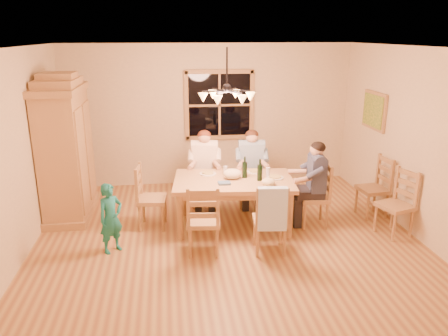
{
  "coord_description": "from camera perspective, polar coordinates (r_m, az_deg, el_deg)",
  "views": [
    {
      "loc": [
        -0.81,
        -5.81,
        2.87
      ],
      "look_at": [
        -0.03,
        0.1,
        1.02
      ],
      "focal_mm": 35.0,
      "sensor_mm": 36.0,
      "label": 1
    }
  ],
  "objects": [
    {
      "name": "cap",
      "position": [
        6.34,
        5.82,
        -1.81
      ],
      "size": [
        0.2,
        0.2,
        0.11
      ],
      "primitive_type": "ellipsoid",
      "color": "#CFBC8A",
      "rests_on": "dining_table"
    },
    {
      "name": "window",
      "position": [
        8.44,
        -0.6,
        8.22
      ],
      "size": [
        1.3,
        0.06,
        1.3
      ],
      "color": "black",
      "rests_on": "wall_back"
    },
    {
      "name": "chair_near_left",
      "position": [
        5.97,
        -2.67,
        -8.3
      ],
      "size": [
        0.48,
        0.46,
        0.99
      ],
      "rotation": [
        0.0,
        0.0,
        -0.1
      ],
      "color": "#9D7845",
      "rests_on": "floor"
    },
    {
      "name": "chair_spare_front",
      "position": [
        6.93,
        21.29,
        -5.79
      ],
      "size": [
        0.54,
        0.55,
        0.99
      ],
      "rotation": [
        0.0,
        0.0,
        1.89
      ],
      "color": "#9D7845",
      "rests_on": "floor"
    },
    {
      "name": "wall_back",
      "position": [
        8.49,
        -1.98,
        6.88
      ],
      "size": [
        5.5,
        0.02,
        2.7
      ],
      "primitive_type": "cube",
      "color": "beige",
      "rests_on": "floor"
    },
    {
      "name": "plate_woman",
      "position": [
        6.82,
        -2.13,
        -0.75
      ],
      "size": [
        0.26,
        0.26,
        0.02
      ],
      "primitive_type": "cylinder",
      "color": "white",
      "rests_on": "dining_table"
    },
    {
      "name": "chair_far_left",
      "position": [
        7.52,
        -2.49,
        -2.76
      ],
      "size": [
        0.48,
        0.46,
        0.99
      ],
      "rotation": [
        0.0,
        0.0,
        3.04
      ],
      "color": "#9D7845",
      "rests_on": "floor"
    },
    {
      "name": "adult_slate_man",
      "position": [
        6.74,
        11.86,
        -0.7
      ],
      "size": [
        0.46,
        0.42,
        0.87
      ],
      "rotation": [
        0.0,
        0.0,
        1.47
      ],
      "color": "#39405B",
      "rests_on": "floor"
    },
    {
      "name": "adult_plaid_man",
      "position": [
        7.39,
        3.62,
        1.23
      ],
      "size": [
        0.42,
        0.46,
        0.87
      ],
      "rotation": [
        0.0,
        0.0,
        3.04
      ],
      "color": "#315F87",
      "rests_on": "floor"
    },
    {
      "name": "chandelier",
      "position": [
        5.92,
        0.38,
        9.51
      ],
      "size": [
        0.77,
        0.68,
        0.71
      ],
      "color": "black",
      "rests_on": "ceiling"
    },
    {
      "name": "chair_end_left",
      "position": [
        6.8,
        -9.31,
        -5.22
      ],
      "size": [
        0.46,
        0.48,
        0.99
      ],
      "rotation": [
        0.0,
        0.0,
        -1.67
      ],
      "color": "#9D7845",
      "rests_on": "floor"
    },
    {
      "name": "cloth_bundle",
      "position": [
        6.59,
        1.11,
        -0.77
      ],
      "size": [
        0.28,
        0.22,
        0.15
      ],
      "primitive_type": "ellipsoid",
      "color": "beige",
      "rests_on": "dining_table"
    },
    {
      "name": "plate_slate",
      "position": [
        6.67,
        6.69,
        -1.27
      ],
      "size": [
        0.26,
        0.26,
        0.02
      ],
      "primitive_type": "cylinder",
      "color": "white",
      "rests_on": "dining_table"
    },
    {
      "name": "towel",
      "position": [
        5.68,
        6.32,
        -5.35
      ],
      "size": [
        0.39,
        0.14,
        0.58
      ],
      "primitive_type": "cube",
      "rotation": [
        0.0,
        0.0,
        -0.1
      ],
      "color": "#B3D1F2",
      "rests_on": "chair_near_right"
    },
    {
      "name": "chair_near_right",
      "position": [
        6.02,
        5.95,
        -8.15
      ],
      "size": [
        0.48,
        0.46,
        0.99
      ],
      "rotation": [
        0.0,
        0.0,
        -0.1
      ],
      "color": "#9D7845",
      "rests_on": "floor"
    },
    {
      "name": "painting",
      "position": [
        7.95,
        19.02,
        7.09
      ],
      "size": [
        0.06,
        0.78,
        0.64
      ],
      "color": "#976C41",
      "rests_on": "wall_right"
    },
    {
      "name": "armoire",
      "position": [
        7.39,
        -19.92,
        1.96
      ],
      "size": [
        0.66,
        1.4,
        2.3
      ],
      "color": "#976C41",
      "rests_on": "floor"
    },
    {
      "name": "floor",
      "position": [
        6.53,
        0.34,
        -8.86
      ],
      "size": [
        5.5,
        5.5,
        0.0
      ],
      "primitive_type": "plane",
      "color": "#905B34",
      "rests_on": "ground"
    },
    {
      "name": "wine_bottle_a",
      "position": [
        6.62,
        2.72,
        0.11
      ],
      "size": [
        0.08,
        0.08,
        0.33
      ],
      "primitive_type": "cylinder",
      "color": "black",
      "rests_on": "dining_table"
    },
    {
      "name": "wall_left",
      "position": [
        6.31,
        -25.22,
        1.6
      ],
      "size": [
        0.02,
        5.0,
        2.7
      ],
      "primitive_type": "cube",
      "color": "beige",
      "rests_on": "floor"
    },
    {
      "name": "wall_right",
      "position": [
        6.98,
        23.37,
        3.21
      ],
      "size": [
        0.02,
        5.0,
        2.7
      ],
      "primitive_type": "cube",
      "color": "beige",
      "rests_on": "floor"
    },
    {
      "name": "napkin",
      "position": [
        6.38,
        0.04,
        -1.98
      ],
      "size": [
        0.19,
        0.16,
        0.03
      ],
      "primitive_type": "cube",
      "rotation": [
        0.0,
        0.0,
        -0.1
      ],
      "color": "#466080",
      "rests_on": "dining_table"
    },
    {
      "name": "ceiling",
      "position": [
        5.87,
        0.39,
        15.55
      ],
      "size": [
        5.5,
        5.0,
        0.02
      ],
      "primitive_type": "cube",
      "color": "white",
      "rests_on": "wall_back"
    },
    {
      "name": "wine_glass_b",
      "position": [
        6.73,
        5.77,
        -0.52
      ],
      "size": [
        0.06,
        0.06,
        0.14
      ],
      "primitive_type": "cylinder",
      "color": "silver",
      "rests_on": "dining_table"
    },
    {
      "name": "dining_table",
      "position": [
        6.62,
        1.26,
        -2.32
      ],
      "size": [
        1.89,
        1.27,
        0.76
      ],
      "rotation": [
        0.0,
        0.0,
        -0.1
      ],
      "color": "#AA804B",
      "rests_on": "floor"
    },
    {
      "name": "wine_glass_a",
      "position": [
        6.78,
        0.19,
        -0.31
      ],
      "size": [
        0.06,
        0.06,
        0.14
      ],
      "primitive_type": "cylinder",
      "color": "silver",
      "rests_on": "dining_table"
    },
    {
      "name": "child",
      "position": [
        6.1,
        -14.56,
        -6.36
      ],
      "size": [
        0.42,
        0.41,
        0.98
      ],
      "primitive_type": "imported",
      "rotation": [
        0.0,
        0.0,
        0.7
      ],
      "color": "#1B7C7A",
      "rests_on": "floor"
    },
    {
      "name": "chair_end_right",
      "position": [
        6.92,
        11.59,
        -4.94
      ],
      "size": [
        0.46,
        0.48,
        0.99
      ],
      "rotation": [
        0.0,
        0.0,
        1.47
      ],
      "color": "#9D7845",
      "rests_on": "floor"
    },
    {
      "name": "adult_woman",
      "position": [
        7.36,
        -2.55,
        1.18
      ],
      "size": [
        0.42,
        0.46,
        0.87
      ],
      "rotation": [
        0.0,
        0.0,
        3.04
      ],
      "color": "beige",
      "rests_on": "floor"
    },
    {
      "name": "chair_far_right",
      "position": [
        7.55,
        3.54,
        -2.69
      ],
      "size": [
        0.48,
        0.46,
        0.99
      ],
      "rotation": [
        0.0,
        0.0,
        3.04
      ],
      "color": "#9D7845",
      "rests_on": "floor"
    },
    {
      "name": "chair_spare_back",
      "position": [
        7.51,
        18.73,
        -3.73
      ],
      "size": [
        0.46,
        0.48,
        0.99
      ],
      "rotation": [
        0.0,
        0.0,
        1.67
      ],
      "color": "#9D7845",
      "rests_on": "floor"
    },
    {
      "name": "wine_bottle_b",
      "position": [
        6.5,
        4.7,
        -0.25
      ],
      "size": [
        0.08,
        0.08,
        0.33
      ],
      "primitive_type": "cylinder",
      "color": "black",
      "rests_on": "dining_table"
    },
    {
      "name": "plate_plaid",
      "position": [
        6.93,
        4.07,
        -0.48
      ],
      "size": [
        0.26,
        0.26,
        0.02
      ],
      "primitive_type": "cylinder",
      "color": "white",
      "rests_on": "dining_table"
    }
  ]
}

